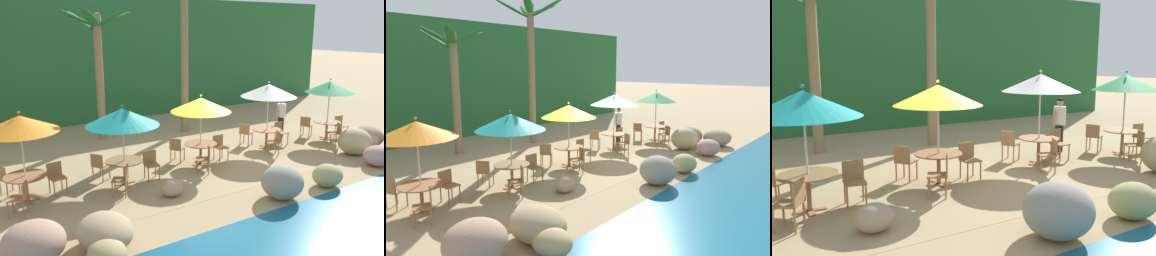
# 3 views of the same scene
# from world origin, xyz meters

# --- Properties ---
(ground_plane) EXTENTS (120.00, 120.00, 0.00)m
(ground_plane) POSITION_xyz_m (0.00, 0.00, 0.00)
(ground_plane) COLOR tan
(terrace_deck) EXTENTS (18.00, 5.20, 0.01)m
(terrace_deck) POSITION_xyz_m (0.00, 0.00, 0.00)
(terrace_deck) COLOR tan
(terrace_deck) RESTS_ON ground
(foliage_backdrop) EXTENTS (28.00, 2.40, 6.00)m
(foliage_backdrop) POSITION_xyz_m (0.00, 9.00, 3.00)
(foliage_backdrop) COLOR #286633
(foliage_backdrop) RESTS_ON ground
(rock_seawall) EXTENTS (14.43, 3.22, 0.97)m
(rock_seawall) POSITION_xyz_m (1.32, -2.93, 0.40)
(rock_seawall) COLOR gray
(rock_seawall) RESTS_ON ground
(umbrella_orange) EXTENTS (1.99, 1.99, 2.48)m
(umbrella_orange) POSITION_xyz_m (-5.84, -0.06, 2.15)
(umbrella_orange) COLOR silver
(umbrella_orange) RESTS_ON ground
(dining_table_orange) EXTENTS (1.10, 1.10, 0.74)m
(dining_table_orange) POSITION_xyz_m (-5.84, -0.06, 0.61)
(dining_table_orange) COLOR olive
(dining_table_orange) RESTS_ON ground
(chair_orange_seaward) EXTENTS (0.47, 0.48, 0.87)m
(chair_orange_seaward) POSITION_xyz_m (-5.01, 0.14, 0.51)
(chair_orange_seaward) COLOR #9E7042
(chair_orange_seaward) RESTS_ON ground
(chair_orange_inland) EXTENTS (0.55, 0.55, 0.87)m
(chair_orange_inland) POSITION_xyz_m (-6.23, 0.70, 0.51)
(chair_orange_inland) COLOR #9E7042
(chair_orange_inland) RESTS_ON ground
(chair_orange_left) EXTENTS (0.56, 0.56, 0.87)m
(chair_orange_left) POSITION_xyz_m (-6.11, -0.87, 0.51)
(chair_orange_left) COLOR #9E7042
(chair_orange_left) RESTS_ON ground
(umbrella_teal) EXTENTS (2.13, 2.13, 2.41)m
(umbrella_teal) POSITION_xyz_m (-3.13, -0.31, 2.05)
(umbrella_teal) COLOR silver
(umbrella_teal) RESTS_ON ground
(dining_table_teal) EXTENTS (1.10, 1.10, 0.74)m
(dining_table_teal) POSITION_xyz_m (-3.13, -0.31, 0.61)
(dining_table_teal) COLOR olive
(dining_table_teal) RESTS_ON ground
(chair_teal_seaward) EXTENTS (0.47, 0.48, 0.87)m
(chair_teal_seaward) POSITION_xyz_m (-2.27, -0.33, 0.51)
(chair_teal_seaward) COLOR #9E7042
(chair_teal_seaward) RESTS_ON ground
(chair_teal_inland) EXTENTS (0.59, 0.59, 0.87)m
(chair_teal_inland) POSITION_xyz_m (-3.67, 0.35, 0.51)
(chair_teal_inland) COLOR #9E7042
(chair_teal_inland) RESTS_ON ground
(chair_teal_left) EXTENTS (0.59, 0.58, 0.87)m
(chair_teal_left) POSITION_xyz_m (-3.50, -1.07, 0.51)
(chair_teal_left) COLOR #9E7042
(chair_teal_left) RESTS_ON ground
(umbrella_yellow) EXTENTS (2.02, 2.02, 2.41)m
(umbrella_yellow) POSITION_xyz_m (-0.24, -0.04, 2.07)
(umbrella_yellow) COLOR silver
(umbrella_yellow) RESTS_ON ground
(dining_table_yellow) EXTENTS (1.10, 1.10, 0.74)m
(dining_table_yellow) POSITION_xyz_m (-0.24, -0.04, 0.61)
(dining_table_yellow) COLOR olive
(dining_table_yellow) RESTS_ON ground
(chair_yellow_seaward) EXTENTS (0.43, 0.44, 0.87)m
(chair_yellow_seaward) POSITION_xyz_m (0.61, 0.03, 0.51)
(chair_yellow_seaward) COLOR #9E7042
(chair_yellow_seaward) RESTS_ON ground
(chair_yellow_inland) EXTENTS (0.59, 0.59, 0.87)m
(chair_yellow_inland) POSITION_xyz_m (-0.82, 0.58, 0.51)
(chair_yellow_inland) COLOR #9E7042
(chair_yellow_inland) RESTS_ON ground
(chair_yellow_left) EXTENTS (0.58, 0.58, 0.87)m
(chair_yellow_left) POSITION_xyz_m (-0.58, -0.83, 0.51)
(chair_yellow_left) COLOR #9E7042
(chair_yellow_left) RESTS_ON ground
(umbrella_white) EXTENTS (2.10, 2.10, 2.59)m
(umbrella_white) POSITION_xyz_m (2.99, 0.20, 2.24)
(umbrella_white) COLOR silver
(umbrella_white) RESTS_ON ground
(dining_table_white) EXTENTS (1.10, 1.10, 0.74)m
(dining_table_white) POSITION_xyz_m (2.99, 0.20, 0.61)
(dining_table_white) COLOR olive
(dining_table_white) RESTS_ON ground
(chair_white_seaward) EXTENTS (0.44, 0.45, 0.87)m
(chair_white_seaward) POSITION_xyz_m (3.83, 0.33, 0.51)
(chair_white_seaward) COLOR #9E7042
(chair_white_seaward) RESTS_ON ground
(chair_white_inland) EXTENTS (0.57, 0.56, 0.87)m
(chair_white_inland) POSITION_xyz_m (2.54, 0.92, 0.51)
(chair_white_inland) COLOR #9E7042
(chair_white_inland) RESTS_ON ground
(chair_white_left) EXTENTS (0.57, 0.57, 0.87)m
(chair_white_left) POSITION_xyz_m (2.68, -0.60, 0.51)
(chair_white_left) COLOR #9E7042
(chair_white_left) RESTS_ON ground
(umbrella_green) EXTENTS (1.96, 1.96, 2.54)m
(umbrella_green) POSITION_xyz_m (5.98, -0.21, 2.19)
(umbrella_green) COLOR silver
(umbrella_green) RESTS_ON ground
(dining_table_green) EXTENTS (1.10, 1.10, 0.74)m
(dining_table_green) POSITION_xyz_m (5.98, -0.21, 0.61)
(dining_table_green) COLOR olive
(dining_table_green) RESTS_ON ground
(chair_green_seaward) EXTENTS (0.47, 0.48, 0.87)m
(chair_green_seaward) POSITION_xyz_m (6.83, -0.23, 0.51)
(chair_green_seaward) COLOR #9E7042
(chair_green_seaward) RESTS_ON ground
(chair_green_inland) EXTENTS (0.56, 0.56, 0.87)m
(chair_green_inland) POSITION_xyz_m (5.55, 0.52, 0.51)
(chair_green_inland) COLOR #9E7042
(chair_green_inland) RESTS_ON ground
(chair_green_left) EXTENTS (0.59, 0.58, 0.87)m
(chair_green_left) POSITION_xyz_m (5.60, -0.98, 0.51)
(chair_green_left) COLOR #9E7042
(chair_green_left) RESTS_ON ground
(palm_tree_second) EXTENTS (3.08, 2.97, 5.25)m
(palm_tree_second) POSITION_xyz_m (-1.95, 4.79, 3.55)
(palm_tree_second) COLOR olive
(palm_tree_second) RESTS_ON ground
(palm_tree_third) EXTENTS (3.03, 3.06, 6.73)m
(palm_tree_third) POSITION_xyz_m (1.67, 4.06, 4.33)
(palm_tree_third) COLOR olive
(palm_tree_third) RESTS_ON ground
(waiter_in_white) EXTENTS (0.52, 0.39, 1.70)m
(waiter_in_white) POSITION_xyz_m (4.56, 1.03, 0.99)
(waiter_in_white) COLOR #232328
(waiter_in_white) RESTS_ON ground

